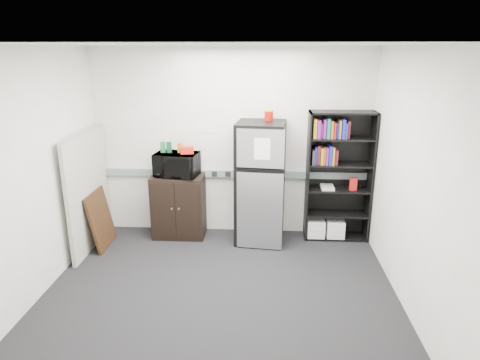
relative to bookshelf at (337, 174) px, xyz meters
The scene contains 18 objects.
floor 2.38m from the bookshelf, 133.90° to the right, with size 4.00×4.00×0.00m, color black.
wall_back 1.56m from the bookshelf, behind, with size 4.00×0.02×2.70m, color silver.
wall_right 1.69m from the bookshelf, 72.54° to the right, with size 0.02×3.50×2.70m, color silver.
wall_left 3.86m from the bookshelf, 155.93° to the right, with size 0.02×3.50×2.70m, color silver.
ceiling 2.78m from the bookshelf, 133.90° to the right, with size 4.00×3.50×0.02m, color white.
electrical_raceway 1.52m from the bookshelf, behind, with size 3.92×0.05×0.10m, color gray.
wall_note 1.95m from the bookshelf, behind, with size 0.14×0.00×0.10m, color white.
bookshelf is the anchor object (origin of this frame).
cubicle_partition 3.45m from the bookshelf, behind, with size 0.06×1.30×1.62m.
cabinet 2.32m from the bookshelf, behind, with size 0.74×0.49×0.93m.
microwave 2.27m from the bookshelf, behind, with size 0.60×0.40×0.33m, color black.
snack_box_a 2.48m from the bookshelf, behind, with size 0.07×0.05×0.15m, color #1A5C32.
snack_box_b 2.40m from the bookshelf, behind, with size 0.07×0.05×0.15m, color #0D391E.
snack_box_c 2.24m from the bookshelf, behind, with size 0.07×0.05×0.14m, color #C57112.
snack_bag 2.13m from the bookshelf, behind, with size 0.18×0.10×0.10m, color red.
refrigerator 1.10m from the bookshelf, behind, with size 0.71×0.74×1.72m.
coffee_can 1.28m from the bookshelf, behind, with size 0.12×0.12×0.17m.
framed_poster 3.36m from the bookshelf, behind, with size 0.18×0.62×0.79m.
Camera 1 is at (0.48, -4.28, 2.67)m, focal length 32.00 mm.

